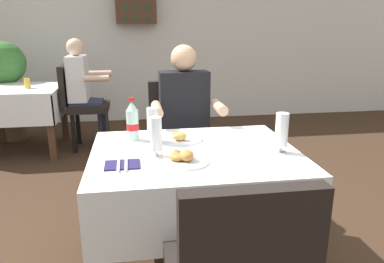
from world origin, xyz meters
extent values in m
cube|color=silver|center=(0.00, 3.79, 1.40)|extent=(11.00, 0.12, 2.79)
cube|color=white|center=(0.02, 0.09, 0.72)|extent=(1.12, 0.90, 0.02)
cube|color=white|center=(0.02, -0.35, 0.55)|extent=(1.12, 0.02, 0.32)
cube|color=white|center=(0.02, 0.53, 0.55)|extent=(1.12, 0.02, 0.32)
cube|color=white|center=(-0.53, 0.09, 0.55)|extent=(0.02, 0.90, 0.32)
cube|color=white|center=(0.57, 0.09, 0.55)|extent=(0.02, 0.90, 0.32)
cube|color=#472D1E|center=(-0.47, -0.30, 0.36)|extent=(0.07, 0.07, 0.71)
cube|color=#472D1E|center=(0.52, -0.30, 0.36)|extent=(0.07, 0.07, 0.71)
cube|color=#472D1E|center=(-0.47, 0.48, 0.36)|extent=(0.07, 0.07, 0.71)
cube|color=#472D1E|center=(0.52, 0.48, 0.36)|extent=(0.07, 0.07, 0.71)
cube|color=black|center=(0.02, 0.84, 0.49)|extent=(0.44, 0.44, 0.08)
cube|color=black|center=(0.02, 1.09, 0.75)|extent=(0.42, 0.06, 0.44)
cube|color=black|center=(-0.15, 0.67, 0.23)|extent=(0.04, 0.04, 0.45)
cube|color=black|center=(0.19, 0.67, 0.23)|extent=(0.04, 0.04, 0.45)
cube|color=black|center=(-0.15, 1.01, 0.23)|extent=(0.04, 0.04, 0.45)
cube|color=black|center=(0.19, 1.01, 0.23)|extent=(0.04, 0.04, 0.45)
cube|color=black|center=(0.02, -0.91, 0.75)|extent=(0.42, 0.06, 0.44)
cylinder|color=#282D42|center=(-0.01, 0.64, 0.23)|extent=(0.10, 0.10, 0.45)
cylinder|color=#282D42|center=(0.15, 0.64, 0.23)|extent=(0.10, 0.10, 0.45)
cube|color=#282D42|center=(0.07, 0.80, 0.51)|extent=(0.34, 0.36, 0.12)
cube|color=black|center=(0.07, 0.88, 0.82)|extent=(0.36, 0.20, 0.50)
sphere|color=tan|center=(0.07, 0.88, 1.17)|extent=(0.19, 0.19, 0.19)
cylinder|color=tan|center=(-0.15, 0.65, 0.85)|extent=(0.07, 0.26, 0.07)
cylinder|color=tan|center=(0.28, 0.65, 0.85)|extent=(0.07, 0.26, 0.07)
cylinder|color=white|center=(-0.05, -0.08, 0.74)|extent=(0.23, 0.23, 0.01)
ellipsoid|color=#B77A38|center=(-0.10, -0.05, 0.77)|extent=(0.09, 0.10, 0.04)
ellipsoid|color=#B77A38|center=(-0.09, -0.07, 0.76)|extent=(0.11, 0.11, 0.04)
ellipsoid|color=#B77A38|center=(-0.05, -0.08, 0.77)|extent=(0.07, 0.09, 0.05)
cylinder|color=white|center=(-0.02, 0.30, 0.74)|extent=(0.26, 0.26, 0.01)
ellipsoid|color=gold|center=(-0.04, 0.25, 0.77)|extent=(0.09, 0.06, 0.05)
ellipsoid|color=#99602D|center=(-0.04, 0.35, 0.76)|extent=(0.07, 0.04, 0.03)
cylinder|color=white|center=(0.47, -0.01, 0.74)|extent=(0.07, 0.07, 0.01)
cylinder|color=white|center=(0.47, -0.01, 0.75)|extent=(0.02, 0.02, 0.03)
cylinder|color=white|center=(0.47, -0.01, 0.86)|extent=(0.07, 0.07, 0.18)
cylinder|color=gold|center=(0.47, -0.01, 0.81)|extent=(0.06, 0.06, 0.07)
cylinder|color=white|center=(-0.19, 0.26, 0.74)|extent=(0.07, 0.07, 0.01)
cylinder|color=white|center=(-0.19, 0.26, 0.75)|extent=(0.02, 0.02, 0.03)
cylinder|color=white|center=(-0.19, 0.26, 0.86)|extent=(0.07, 0.07, 0.17)
cylinder|color=black|center=(-0.19, 0.26, 0.82)|extent=(0.06, 0.06, 0.10)
cylinder|color=white|center=(-0.19, 0.03, 0.74)|extent=(0.07, 0.07, 0.01)
cylinder|color=white|center=(-0.19, 0.03, 0.75)|extent=(0.02, 0.02, 0.03)
cylinder|color=white|center=(-0.19, 0.03, 0.86)|extent=(0.06, 0.06, 0.18)
cylinder|color=#C68928|center=(-0.19, 0.03, 0.83)|extent=(0.06, 0.06, 0.13)
cylinder|color=silver|center=(-0.31, 0.34, 0.82)|extent=(0.07, 0.07, 0.18)
cylinder|color=red|center=(-0.31, 0.34, 0.81)|extent=(0.07, 0.07, 0.04)
cone|color=silver|center=(-0.31, 0.34, 0.94)|extent=(0.06, 0.06, 0.05)
cylinder|color=red|center=(-0.31, 0.34, 0.98)|extent=(0.03, 0.03, 0.02)
cube|color=#231E4C|center=(-0.36, -0.07, 0.74)|extent=(0.17, 0.13, 0.01)
cube|color=silver|center=(-0.38, -0.07, 0.74)|extent=(0.02, 0.19, 0.01)
cube|color=silver|center=(-0.34, -0.07, 0.74)|extent=(0.02, 0.19, 0.01)
cube|color=white|center=(-1.56, 2.48, 0.72)|extent=(0.87, 0.86, 0.02)
cube|color=white|center=(-1.56, 2.06, 0.55)|extent=(0.87, 0.02, 0.32)
cube|color=white|center=(-1.56, 2.90, 0.55)|extent=(0.87, 0.02, 0.32)
cube|color=white|center=(-1.13, 2.48, 0.55)|extent=(0.02, 0.86, 0.32)
cube|color=#472D1E|center=(-1.18, 2.11, 0.36)|extent=(0.07, 0.07, 0.71)
cube|color=#472D1E|center=(-1.18, 2.85, 0.36)|extent=(0.07, 0.07, 0.71)
cube|color=black|center=(-0.82, 2.48, 0.49)|extent=(0.44, 0.44, 0.08)
cube|color=black|center=(-1.07, 2.48, 0.75)|extent=(0.06, 0.42, 0.44)
cube|color=black|center=(-0.65, 2.31, 0.23)|extent=(0.04, 0.04, 0.45)
cube|color=black|center=(-0.65, 2.65, 0.23)|extent=(0.04, 0.04, 0.45)
cube|color=black|center=(-0.99, 2.31, 0.23)|extent=(0.04, 0.04, 0.45)
cube|color=black|center=(-0.99, 2.65, 0.23)|extent=(0.04, 0.04, 0.45)
cylinder|color=#282D42|center=(-0.68, 2.40, 0.23)|extent=(0.10, 0.10, 0.45)
cylinder|color=#282D42|center=(-0.68, 2.56, 0.23)|extent=(0.10, 0.10, 0.45)
cube|color=#282D42|center=(-0.84, 2.48, 0.51)|extent=(0.36, 0.34, 0.12)
cube|color=silver|center=(-0.92, 2.48, 0.82)|extent=(0.20, 0.36, 0.50)
sphere|color=beige|center=(-0.92, 2.48, 1.17)|extent=(0.19, 0.19, 0.19)
cylinder|color=beige|center=(-0.69, 2.26, 0.85)|extent=(0.26, 0.07, 0.07)
cylinder|color=beige|center=(-0.69, 2.69, 0.85)|extent=(0.26, 0.07, 0.07)
cylinder|color=gold|center=(-1.45, 2.41, 0.79)|extent=(0.06, 0.06, 0.11)
cylinder|color=brown|center=(-1.85, 2.99, 0.19)|extent=(0.35, 0.35, 0.38)
cylinder|color=brown|center=(-1.85, 2.99, 0.57)|extent=(0.05, 0.05, 0.37)
sphere|color=#387533|center=(-1.85, 2.99, 0.96)|extent=(0.52, 0.52, 0.52)
cube|color=#472D1E|center=(-0.23, 3.63, 1.63)|extent=(0.56, 0.20, 0.42)
cylinder|color=#193D1E|center=(-0.38, 3.59, 1.49)|extent=(0.06, 0.14, 0.06)
cylinder|color=#193D1E|center=(-0.23, 3.59, 1.49)|extent=(0.06, 0.14, 0.06)
cylinder|color=#193D1E|center=(-0.08, 3.59, 1.49)|extent=(0.06, 0.14, 0.06)
cylinder|color=#193D1E|center=(-0.38, 3.59, 1.63)|extent=(0.06, 0.14, 0.06)
cylinder|color=#193D1E|center=(-0.23, 3.59, 1.63)|extent=(0.06, 0.14, 0.06)
cylinder|color=#193D1E|center=(-0.08, 3.59, 1.63)|extent=(0.06, 0.14, 0.06)
camera|label=1|loc=(-0.28, -1.75, 1.38)|focal=33.89mm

